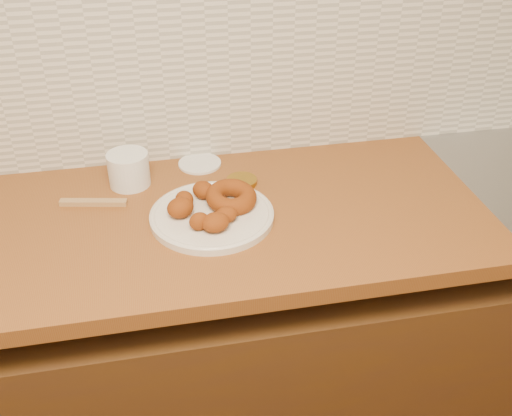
% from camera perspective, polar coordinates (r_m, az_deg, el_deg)
% --- Properties ---
extents(base_cabinet, '(3.60, 0.60, 0.77)m').
position_cam_1_polar(base_cabinet, '(1.76, 1.43, -14.01)').
color(base_cabinet, '#4B2B0E').
rests_on(base_cabinet, floor).
extents(backsplash, '(3.60, 0.02, 0.60)m').
position_cam_1_polar(backsplash, '(1.56, -0.58, 15.31)').
color(backsplash, silver).
rests_on(backsplash, wall_back).
extents(donut_plate, '(0.29, 0.29, 0.02)m').
position_cam_1_polar(donut_plate, '(1.39, -4.22, -0.75)').
color(donut_plate, silver).
rests_on(donut_plate, butcher_block).
extents(ring_donut, '(0.17, 0.17, 0.05)m').
position_cam_1_polar(ring_donut, '(1.40, -2.39, 1.06)').
color(ring_donut, maroon).
rests_on(ring_donut, donut_plate).
extents(fried_dough_chunks, '(0.17, 0.21, 0.05)m').
position_cam_1_polar(fried_dough_chunks, '(1.36, -5.37, -0.08)').
color(fried_dough_chunks, maroon).
rests_on(fried_dough_chunks, donut_plate).
extents(plastic_tub, '(0.13, 0.13, 0.09)m').
position_cam_1_polar(plastic_tub, '(1.53, -12.03, 3.63)').
color(plastic_tub, white).
rests_on(plastic_tub, butcher_block).
extents(tub_lid, '(0.13, 0.13, 0.01)m').
position_cam_1_polar(tub_lid, '(1.61, -5.38, 4.24)').
color(tub_lid, white).
rests_on(tub_lid, butcher_block).
extents(brass_jar_lid, '(0.09, 0.09, 0.01)m').
position_cam_1_polar(brass_jar_lid, '(1.52, -1.37, 2.56)').
color(brass_jar_lid, olive).
rests_on(brass_jar_lid, butcher_block).
extents(wooden_utensil, '(0.16, 0.05, 0.01)m').
position_cam_1_polar(wooden_utensil, '(1.49, -15.22, 0.52)').
color(wooden_utensil, '#A98050').
rests_on(wooden_utensil, butcher_block).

